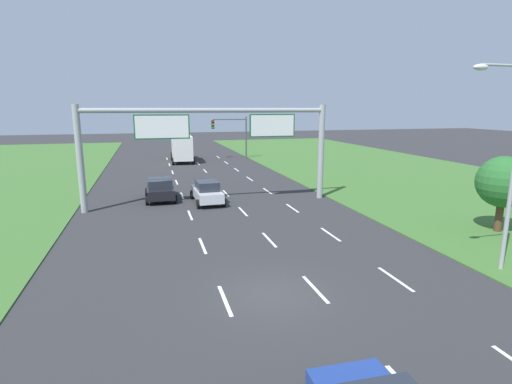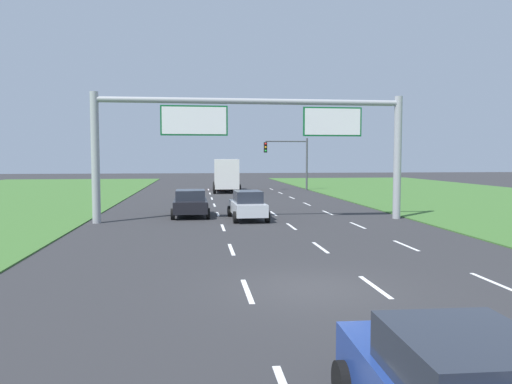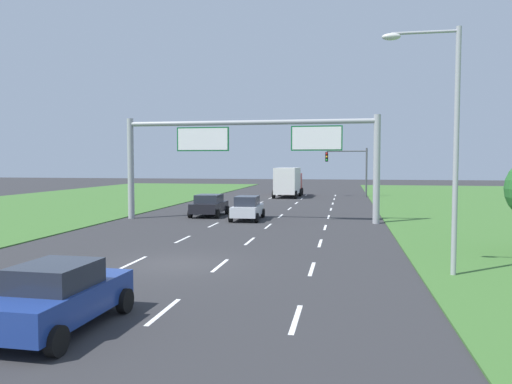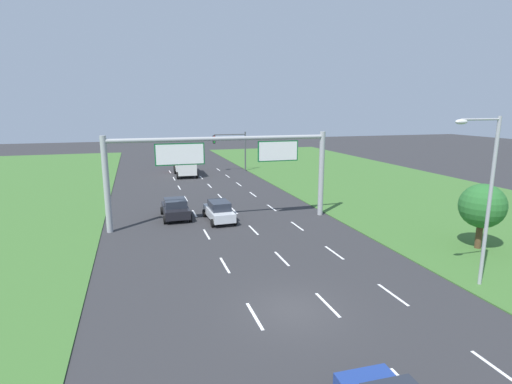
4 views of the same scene
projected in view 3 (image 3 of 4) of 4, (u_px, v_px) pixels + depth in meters
name	position (u px, v px, depth m)	size (l,w,h in m)	color
ground_plane	(176.00, 264.00, 19.36)	(200.00, 200.00, 0.00)	#2D2D30
lane_dashes_inner_left	(213.00, 225.00, 31.45)	(0.14, 62.40, 0.01)	white
lane_dashes_inner_right	(268.00, 226.00, 30.84)	(0.14, 62.40, 0.01)	white
lane_dashes_slip	(325.00, 227.00, 30.22)	(0.14, 62.40, 0.01)	white
car_near_red	(59.00, 296.00, 11.67)	(2.11, 4.16, 1.60)	navy
car_lead_silver	(247.00, 208.00, 34.21)	(2.08, 4.27, 1.64)	silver
car_mid_lane	(209.00, 205.00, 36.66)	(2.23, 4.14, 1.59)	black
box_truck	(288.00, 181.00, 57.17)	(2.83, 7.78, 3.34)	#B21E19
sign_gantry	(250.00, 148.00, 33.34)	(17.24, 0.44, 7.00)	#9EA0A5
traffic_light_mast	(349.00, 163.00, 56.99)	(4.76, 0.49, 5.60)	#47494F
street_lamp	(445.00, 129.00, 16.98)	(2.61, 0.32, 8.50)	#9EA0A5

